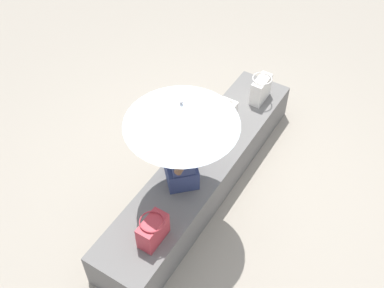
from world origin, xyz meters
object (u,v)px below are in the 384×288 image
(person_seated, at_px, (181,151))
(handbag_black, at_px, (153,230))
(shoulder_bag_spare, at_px, (225,115))
(tote_bag_canvas, at_px, (261,89))
(magazine, at_px, (213,147))
(parasol, at_px, (181,114))

(person_seated, distance_m, handbag_black, 0.75)
(handbag_black, distance_m, shoulder_bag_spare, 1.54)
(handbag_black, xyz_separation_m, tote_bag_canvas, (-2.10, -0.03, 0.02))
(tote_bag_canvas, distance_m, magazine, 0.93)
(parasol, relative_size, shoulder_bag_spare, 3.58)
(tote_bag_canvas, relative_size, magazine, 1.07)
(handbag_black, height_order, magazine, handbag_black)
(person_seated, distance_m, magazine, 0.63)
(person_seated, distance_m, tote_bag_canvas, 1.44)
(shoulder_bag_spare, bearing_deg, handbag_black, 5.89)
(parasol, xyz_separation_m, shoulder_bag_spare, (-0.94, -0.08, -0.80))
(tote_bag_canvas, height_order, magazine, tote_bag_canvas)
(person_seated, distance_m, parasol, 0.57)
(person_seated, relative_size, tote_bag_canvas, 2.99)
(handbag_black, bearing_deg, person_seated, -166.87)
(shoulder_bag_spare, bearing_deg, magazine, 9.81)
(parasol, distance_m, magazine, 1.11)
(tote_bag_canvas, xyz_separation_m, shoulder_bag_spare, (0.57, -0.13, -0.00))
(tote_bag_canvas, xyz_separation_m, magazine, (0.91, -0.07, -0.14))
(parasol, bearing_deg, person_seated, -139.36)
(shoulder_bag_spare, bearing_deg, tote_bag_canvas, 166.90)
(parasol, xyz_separation_m, tote_bag_canvas, (-1.51, 0.05, -0.80))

